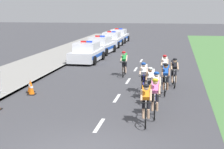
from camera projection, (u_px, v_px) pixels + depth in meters
sidewalk_slab at (32, 67)px, 25.41m from camera, size 4.05×60.00×0.12m
kerb_edge at (59, 68)px, 25.09m from camera, size 0.16×60.00×0.13m
lane_markings_centre at (123, 89)px, 19.02m from camera, size 0.14×21.60×0.01m
cyclist_lead at (146, 103)px, 13.18m from camera, size 0.44×1.72×1.56m
cyclist_second at (155, 96)px, 14.14m from camera, size 0.43×1.72×1.56m
cyclist_third at (156, 88)px, 15.54m from camera, size 0.45×1.72×1.56m
cyclist_fourth at (151, 83)px, 16.64m from camera, size 0.44×1.72×1.56m
cyclist_fifth at (166, 78)px, 17.72m from camera, size 0.42×1.72×1.56m
cyclist_sixth at (144, 77)px, 18.00m from camera, size 0.42×1.72×1.56m
cyclist_seventh at (174, 71)px, 19.45m from camera, size 0.45×1.72×1.56m
cyclist_eighth at (124, 63)px, 22.30m from camera, size 0.42×1.72×1.56m
cyclist_ninth at (165, 67)px, 20.69m from camera, size 0.42×1.72×1.56m
police_car_nearest at (87, 53)px, 27.88m from camera, size 2.10×4.45×1.59m
police_car_second at (100, 46)px, 32.75m from camera, size 2.28×4.53×1.59m
police_car_third at (112, 40)px, 38.39m from camera, size 2.01×4.40×1.59m
police_car_furthest at (119, 36)px, 43.06m from camera, size 2.05×4.43×1.59m
traffic_cone_near at (30, 86)px, 18.13m from camera, size 0.36×0.36×0.64m
traffic_cone_far at (31, 88)px, 17.69m from camera, size 0.36×0.36×0.64m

